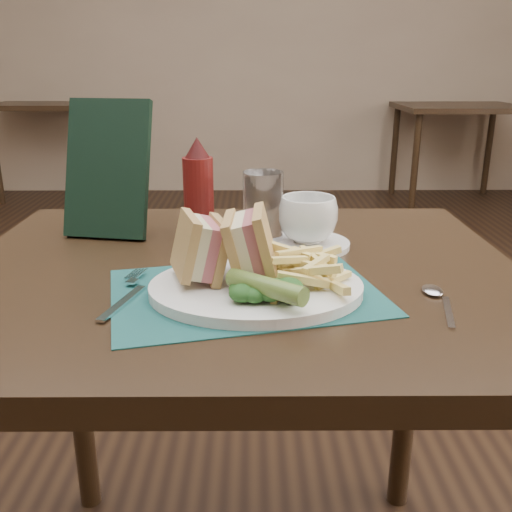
# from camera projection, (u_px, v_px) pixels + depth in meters

# --- Properties ---
(floor) EXTENTS (7.00, 7.00, 0.00)m
(floor) POSITION_uv_depth(u_px,v_px,m) (245.00, 453.00, 1.63)
(floor) COLOR black
(floor) RESTS_ON ground
(wall_back) EXTENTS (6.00, 0.00, 6.00)m
(wall_back) POSITION_uv_depth(u_px,v_px,m) (250.00, 190.00, 4.94)
(wall_back) COLOR tan
(wall_back) RESTS_ON ground
(table_main) EXTENTS (0.90, 0.75, 0.75)m
(table_main) POSITION_uv_depth(u_px,v_px,m) (240.00, 460.00, 1.03)
(table_main) COLOR black
(table_main) RESTS_ON ground
(table_bg_left) EXTENTS (0.90, 0.75, 0.75)m
(table_bg_left) POSITION_uv_depth(u_px,v_px,m) (60.00, 150.00, 4.66)
(table_bg_left) COLOR black
(table_bg_left) RESTS_ON ground
(table_bg_right) EXTENTS (0.90, 0.75, 0.75)m
(table_bg_right) POSITION_uv_depth(u_px,v_px,m) (454.00, 155.00, 4.41)
(table_bg_right) COLOR black
(table_bg_right) RESTS_ON ground
(placemat) EXTENTS (0.42, 0.34, 0.00)m
(placemat) POSITION_uv_depth(u_px,v_px,m) (245.00, 292.00, 0.81)
(placemat) COLOR #174C4A
(placemat) RESTS_ON table_main
(plate) EXTENTS (0.31, 0.25, 0.01)m
(plate) POSITION_uv_depth(u_px,v_px,m) (256.00, 288.00, 0.80)
(plate) COLOR white
(plate) RESTS_ON placemat
(sandwich_half_a) EXTENTS (0.10, 0.11, 0.10)m
(sandwich_half_a) POSITION_uv_depth(u_px,v_px,m) (186.00, 248.00, 0.79)
(sandwich_half_a) COLOR tan
(sandwich_half_a) RESTS_ON plate
(sandwich_half_b) EXTENTS (0.08, 0.10, 0.10)m
(sandwich_half_b) POSITION_uv_depth(u_px,v_px,m) (236.00, 244.00, 0.80)
(sandwich_half_b) COLOR tan
(sandwich_half_b) RESTS_ON plate
(kale_garnish) EXTENTS (0.11, 0.08, 0.03)m
(kale_garnish) POSITION_uv_depth(u_px,v_px,m) (265.00, 291.00, 0.74)
(kale_garnish) COLOR #173E16
(kale_garnish) RESTS_ON plate
(pickle_spear) EXTENTS (0.11, 0.10, 0.03)m
(pickle_spear) POSITION_uv_depth(u_px,v_px,m) (266.00, 287.00, 0.73)
(pickle_spear) COLOR #52712B
(pickle_spear) RESTS_ON plate
(fries_pile) EXTENTS (0.18, 0.20, 0.05)m
(fries_pile) POSITION_uv_depth(u_px,v_px,m) (301.00, 262.00, 0.80)
(fries_pile) COLOR #F2DA79
(fries_pile) RESTS_ON plate
(fork) EXTENTS (0.08, 0.17, 0.01)m
(fork) POSITION_uv_depth(u_px,v_px,m) (127.00, 291.00, 0.79)
(fork) COLOR silver
(fork) RESTS_ON placemat
(spoon) EXTENTS (0.07, 0.15, 0.01)m
(spoon) POSITION_uv_depth(u_px,v_px,m) (443.00, 302.00, 0.76)
(spoon) COLOR silver
(spoon) RESTS_ON table_main
(saucer) EXTENTS (0.16, 0.16, 0.01)m
(saucer) POSITION_uv_depth(u_px,v_px,m) (307.00, 244.00, 1.01)
(saucer) COLOR white
(saucer) RESTS_ON table_main
(coffee_cup) EXTENTS (0.14, 0.14, 0.08)m
(coffee_cup) POSITION_uv_depth(u_px,v_px,m) (308.00, 219.00, 0.99)
(coffee_cup) COLOR white
(coffee_cup) RESTS_ON saucer
(drinking_glass) EXTENTS (0.09, 0.09, 0.13)m
(drinking_glass) POSITION_uv_depth(u_px,v_px,m) (263.00, 209.00, 1.01)
(drinking_glass) COLOR white
(drinking_glass) RESTS_ON table_main
(ketchup_bottle) EXTENTS (0.07, 0.07, 0.19)m
(ketchup_bottle) POSITION_uv_depth(u_px,v_px,m) (198.00, 189.00, 1.02)
(ketchup_bottle) COLOR #5C110F
(ketchup_bottle) RESTS_ON table_main
(check_presenter) EXTENTS (0.17, 0.12, 0.25)m
(check_presenter) POSITION_uv_depth(u_px,v_px,m) (108.00, 169.00, 1.05)
(check_presenter) COLOR black
(check_presenter) RESTS_ON table_main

